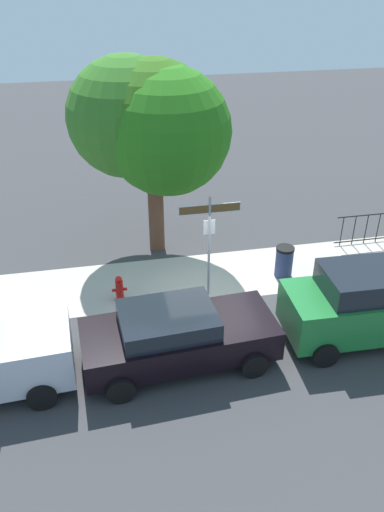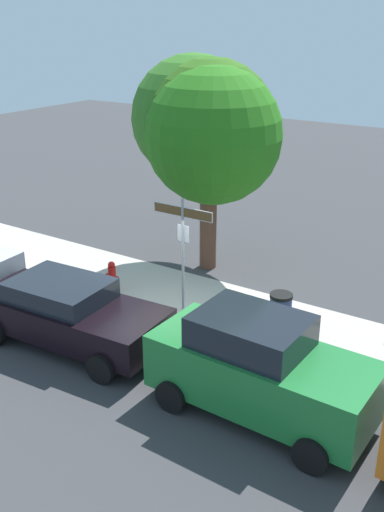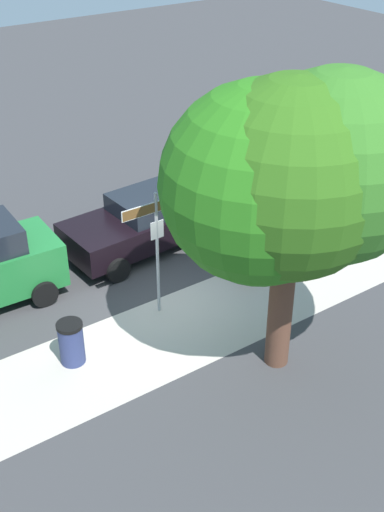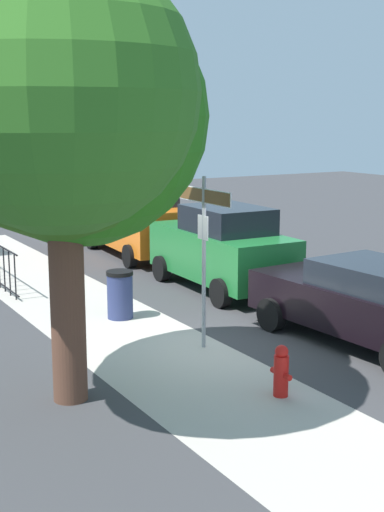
{
  "view_description": "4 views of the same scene",
  "coord_description": "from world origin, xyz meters",
  "px_view_note": "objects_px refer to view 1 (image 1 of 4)",
  "views": [
    {
      "loc": [
        -2.75,
        -11.52,
        8.54
      ],
      "look_at": [
        -0.44,
        0.1,
        1.5
      ],
      "focal_mm": 36.24,
      "sensor_mm": 36.0,
      "label": 1
    },
    {
      "loc": [
        7.62,
        -10.71,
        7.03
      ],
      "look_at": [
        0.63,
        -0.0,
        1.83
      ],
      "focal_mm": 41.57,
      "sensor_mm": 36.0,
      "label": 2
    },
    {
      "loc": [
        6.45,
        10.93,
        9.06
      ],
      "look_at": [
        -0.5,
        0.88,
        1.51
      ],
      "focal_mm": 45.69,
      "sensor_mm": 36.0,
      "label": 3
    },
    {
      "loc": [
        -10.28,
        6.73,
        4.04
      ],
      "look_at": [
        0.09,
        0.64,
        1.68
      ],
      "focal_mm": 50.01,
      "sensor_mm": 36.0,
      "label": 4
    }
  ],
  "objects_px": {
    "car_black": "(177,336)",
    "fire_hydrant": "(119,288)",
    "street_sign": "(209,227)",
    "shade_tree": "(151,125)",
    "car_green": "(368,304)",
    "trash_bin": "(284,262)"
  },
  "relations": [
    {
      "from": "car_black",
      "to": "car_green",
      "type": "xyz_separation_m",
      "value": [
        4.81,
        0.02,
        0.2
      ]
    },
    {
      "from": "car_black",
      "to": "fire_hydrant",
      "type": "xyz_separation_m",
      "value": [
        -1.16,
        2.84,
        -0.41
      ]
    },
    {
      "from": "car_black",
      "to": "car_green",
      "type": "distance_m",
      "value": 4.81
    },
    {
      "from": "fire_hydrant",
      "to": "shade_tree",
      "type": "bearing_deg",
      "value": 62.59
    },
    {
      "from": "fire_hydrant",
      "to": "car_black",
      "type": "bearing_deg",
      "value": -67.77
    },
    {
      "from": "fire_hydrant",
      "to": "street_sign",
      "type": "bearing_deg",
      "value": -4.53
    },
    {
      "from": "street_sign",
      "to": "fire_hydrant",
      "type": "distance_m",
      "value": 3.08
    },
    {
      "from": "street_sign",
      "to": "shade_tree",
      "type": "distance_m",
      "value": 3.68
    },
    {
      "from": "shade_tree",
      "to": "car_green",
      "type": "distance_m",
      "value": 7.81
    },
    {
      "from": "shade_tree",
      "to": "fire_hydrant",
      "type": "relative_size",
      "value": 7.84
    },
    {
      "from": "car_black",
      "to": "shade_tree",
      "type": "bearing_deg",
      "value": 84.26
    },
    {
      "from": "street_sign",
      "to": "fire_hydrant",
      "type": "height_order",
      "value": "street_sign"
    },
    {
      "from": "car_green",
      "to": "trash_bin",
      "type": "relative_size",
      "value": 4.34
    },
    {
      "from": "street_sign",
      "to": "trash_bin",
      "type": "height_order",
      "value": "street_sign"
    },
    {
      "from": "trash_bin",
      "to": "car_black",
      "type": "bearing_deg",
      "value": -140.42
    },
    {
      "from": "shade_tree",
      "to": "car_green",
      "type": "relative_size",
      "value": 1.44
    },
    {
      "from": "street_sign",
      "to": "fire_hydrant",
      "type": "bearing_deg",
      "value": 175.47
    },
    {
      "from": "car_green",
      "to": "trash_bin",
      "type": "distance_m",
      "value": 3.31
    },
    {
      "from": "street_sign",
      "to": "car_black",
      "type": "relative_size",
      "value": 0.66
    },
    {
      "from": "shade_tree",
      "to": "trash_bin",
      "type": "bearing_deg",
      "value": -33.37
    },
    {
      "from": "trash_bin",
      "to": "shade_tree",
      "type": "bearing_deg",
      "value": 146.63
    },
    {
      "from": "fire_hydrant",
      "to": "trash_bin",
      "type": "distance_m",
      "value": 4.96
    }
  ]
}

